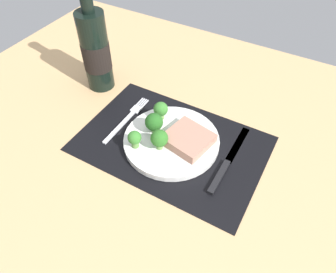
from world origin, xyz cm
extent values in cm
cube|color=tan|center=(0.00, 0.00, -1.50)|extent=(140.00, 110.00, 3.00)
cube|color=black|center=(0.00, 0.00, 0.15)|extent=(45.06, 30.20, 0.30)
cylinder|color=white|center=(0.00, 0.00, 1.10)|extent=(23.42, 23.42, 1.60)
cube|color=tan|center=(4.07, 0.84, 3.09)|extent=(11.87, 11.41, 2.39)
cylinder|color=#5B8942|center=(-4.85, 0.16, 2.59)|extent=(1.35, 1.35, 1.38)
sphere|color=#235B1E|center=(-4.85, 0.16, 5.16)|extent=(4.43, 4.43, 4.43)
cylinder|color=#6B994C|center=(-5.92, 5.03, 2.65)|extent=(1.77, 1.77, 1.50)
sphere|color=#387A2D|center=(-5.92, 5.03, 4.97)|extent=(3.70, 3.70, 3.70)
cylinder|color=#5B8942|center=(-6.27, -6.36, 2.69)|extent=(1.79, 1.79, 1.57)
sphere|color=#387A2D|center=(-6.27, -6.36, 4.86)|extent=(3.26, 3.26, 3.26)
cylinder|color=#6B994C|center=(-0.99, -4.00, 2.68)|extent=(1.53, 1.53, 1.56)
sphere|color=#2D6B23|center=(-0.99, -4.00, 5.22)|extent=(4.14, 4.14, 4.14)
cube|color=silver|center=(-14.27, -2.00, 0.55)|extent=(1.00, 13.00, 0.50)
cube|color=silver|center=(-14.27, 5.80, 0.55)|extent=(2.40, 2.60, 0.40)
cube|color=silver|center=(-15.17, 8.90, 0.55)|extent=(0.30, 3.60, 0.35)
cube|color=silver|center=(-14.57, 8.90, 0.55)|extent=(0.30, 3.60, 0.35)
cube|color=silver|center=(-13.97, 8.90, 0.55)|extent=(0.30, 3.60, 0.35)
cube|color=silver|center=(-13.37, 8.90, 0.55)|extent=(0.30, 3.60, 0.35)
cube|color=black|center=(14.37, -3.90, 0.70)|extent=(1.40, 10.00, 0.80)
cube|color=silver|center=(14.37, 7.60, 0.45)|extent=(1.80, 13.00, 0.30)
cylinder|color=black|center=(-29.58, 10.49, 11.15)|extent=(7.60, 7.60, 22.29)
cylinder|color=black|center=(-29.58, 10.49, 10.03)|extent=(7.75, 7.75, 7.80)
camera|label=1|loc=(25.05, -45.89, 58.28)|focal=33.85mm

